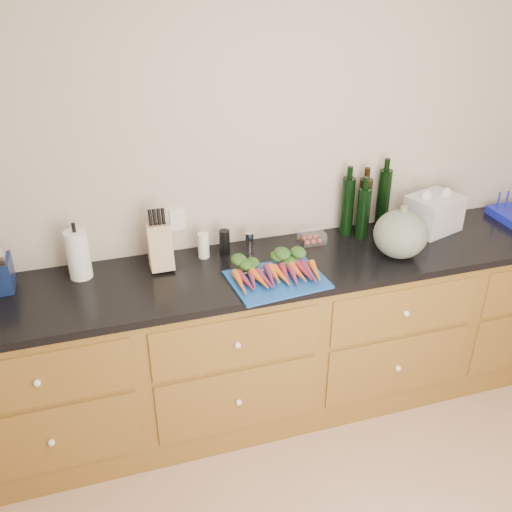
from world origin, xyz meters
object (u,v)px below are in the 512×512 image
object	(u,v)px
knife_block	(160,247)
tomato_box	(312,237)
carrots	(275,271)
squash	(400,234)
paper_towel	(78,255)
cutting_board	(277,280)

from	to	relation	value
knife_block	tomato_box	xyz separation A→B (m)	(0.83, 0.03, -0.09)
carrots	tomato_box	bearing A→B (deg)	43.34
squash	paper_towel	distance (m)	1.63
carrots	paper_towel	bearing A→B (deg)	162.47
cutting_board	squash	distance (m)	0.71
carrots	paper_towel	size ratio (longest dim) A/B	1.67
paper_towel	tomato_box	bearing A→B (deg)	0.47
cutting_board	knife_block	size ratio (longest dim) A/B	1.95
carrots	paper_towel	distance (m)	0.96
cutting_board	squash	xyz separation A→B (m)	(0.69, 0.06, 0.12)
tomato_box	cutting_board	bearing A→B (deg)	-133.74
cutting_board	knife_block	xyz separation A→B (m)	(-0.52, 0.30, 0.11)
carrots	paper_towel	xyz separation A→B (m)	(-0.91, 0.29, 0.09)
cutting_board	squash	world-z (taller)	squash
cutting_board	paper_towel	size ratio (longest dim) A/B	1.83
paper_towel	knife_block	xyz separation A→B (m)	(0.39, -0.02, -0.01)
knife_block	tomato_box	bearing A→B (deg)	2.06
cutting_board	paper_towel	world-z (taller)	paper_towel
cutting_board	knife_block	world-z (taller)	knife_block
cutting_board	paper_towel	bearing A→B (deg)	160.65
squash	paper_towel	world-z (taller)	squash
carrots	squash	size ratio (longest dim) A/B	1.48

